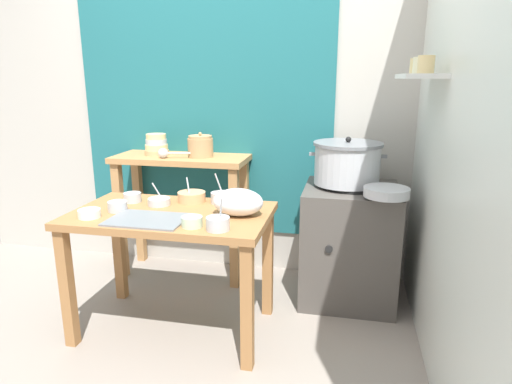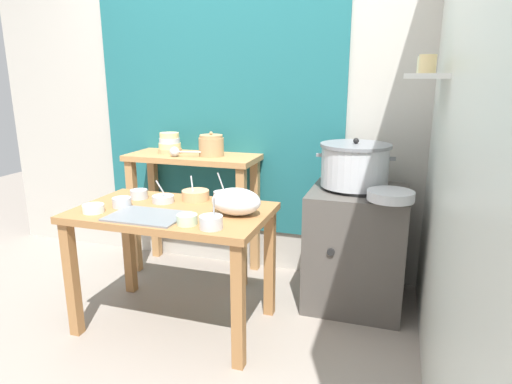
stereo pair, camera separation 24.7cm
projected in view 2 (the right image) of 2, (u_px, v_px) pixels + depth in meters
The scene contains 22 objects.
ground_plane at pixel (177, 332), 2.58m from camera, with size 9.00×9.00×0.00m, color gray.
wall_back at pixel (250, 97), 3.24m from camera, with size 4.40×0.12×2.60m.
wall_right at pixel (458, 109), 2.02m from camera, with size 0.30×3.20×2.60m.
prep_table at pixel (173, 228), 2.52m from camera, with size 1.10×0.66×0.72m.
back_shelf_table at pixel (194, 184), 3.25m from camera, with size 0.96×0.40×0.90m.
stove_block at pixel (356, 246), 2.85m from camera, with size 0.60×0.61×0.78m.
steamer_pot at pixel (355, 165), 2.75m from camera, with size 0.48×0.44×0.30m.
clay_pot at pixel (211, 146), 3.13m from camera, with size 0.18×0.18×0.17m.
bowl_stack_enamel at pixel (170, 144), 3.25m from camera, with size 0.17×0.17×0.15m.
ladle at pixel (176, 152), 3.12m from camera, with size 0.25×0.08×0.07m.
serving_tray at pixel (147, 216), 2.35m from camera, with size 0.40×0.28×0.01m, color slate.
plastic_bag at pixel (236, 202), 2.38m from camera, with size 0.27×0.20×0.15m, color white.
wide_pan at pixel (391, 196), 2.45m from camera, with size 0.26×0.26×0.05m, color #B7BABF.
prep_bowl_0 at pixel (122, 202), 2.53m from camera, with size 0.11×0.11×0.06m.
prep_bowl_1 at pixel (139, 194), 2.71m from camera, with size 0.11×0.11×0.06m.
prep_bowl_2 at pixel (223, 196), 2.63m from camera, with size 0.12×0.12×0.18m.
prep_bowl_3 at pixel (246, 199), 2.60m from camera, with size 0.13×0.13×0.05m.
prep_bowl_4 at pixel (196, 195), 2.67m from camera, with size 0.17×0.17×0.15m.
prep_bowl_5 at pixel (211, 222), 2.17m from camera, with size 0.12×0.12×0.17m.
prep_bowl_6 at pixel (163, 198), 2.63m from camera, with size 0.13×0.13×0.14m.
prep_bowl_7 at pixel (187, 219), 2.23m from camera, with size 0.11×0.11×0.05m.
prep_bowl_8 at pixel (93, 208), 2.43m from camera, with size 0.12×0.12×0.04m.
Camera 2 is at (1.14, -2.04, 1.44)m, focal length 30.90 mm.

